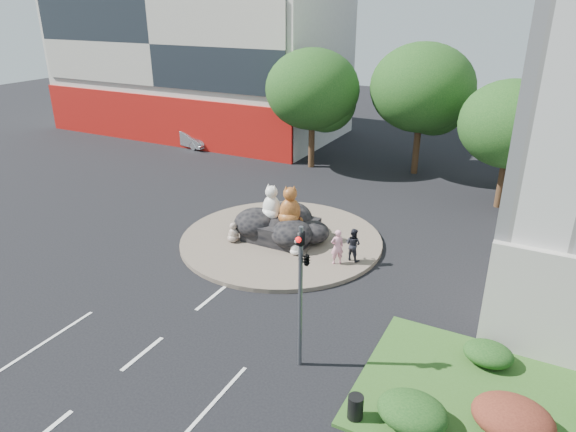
# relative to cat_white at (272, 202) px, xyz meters

# --- Properties ---
(ground) EXTENTS (120.00, 120.00, 0.00)m
(ground) POSITION_rel_cat_white_xyz_m (0.56, -10.07, -2.01)
(ground) COLOR black
(ground) RESTS_ON ground
(roundabout_island) EXTENTS (10.00, 10.00, 0.20)m
(roundabout_island) POSITION_rel_cat_white_xyz_m (0.56, -0.07, -1.91)
(roundabout_island) COLOR brown
(roundabout_island) RESTS_ON ground
(rock_plinth) EXTENTS (3.20, 2.60, 0.90)m
(rock_plinth) POSITION_rel_cat_white_xyz_m (0.56, -0.07, -1.36)
(rock_plinth) COLOR black
(rock_plinth) RESTS_ON roundabout_island
(shophouse_block) EXTENTS (25.20, 12.30, 17.40)m
(shophouse_block) POSITION_rel_cat_white_xyz_m (-17.44, 17.84, 4.18)
(shophouse_block) COLOR #B9B6A7
(shophouse_block) RESTS_ON ground
(grass_verge) EXTENTS (10.00, 6.00, 0.12)m
(grass_verge) POSITION_rel_cat_white_xyz_m (12.56, -7.07, -1.95)
(grass_verge) COLOR #2C521B
(grass_verge) RESTS_ON ground
(tree_left) EXTENTS (6.46, 6.46, 8.27)m
(tree_left) POSITION_rel_cat_white_xyz_m (-3.37, 11.99, 3.24)
(tree_left) COLOR #382314
(tree_left) RESTS_ON ground
(tree_mid) EXTENTS (6.84, 6.84, 8.76)m
(tree_mid) POSITION_rel_cat_white_xyz_m (3.63, 13.99, 3.55)
(tree_mid) COLOR #382314
(tree_mid) RESTS_ON ground
(tree_right) EXTENTS (5.70, 5.70, 7.30)m
(tree_right) POSITION_rel_cat_white_xyz_m (9.63, 9.99, 2.62)
(tree_right) COLOR #382314
(tree_right) RESTS_ON ground
(hedge_near_green) EXTENTS (2.00, 1.60, 0.90)m
(hedge_near_green) POSITION_rel_cat_white_xyz_m (9.56, -9.07, -1.44)
(hedge_near_green) COLOR #113711
(hedge_near_green) RESTS_ON grass_verge
(hedge_red) EXTENTS (2.20, 1.76, 0.99)m
(hedge_red) POSITION_rel_cat_white_xyz_m (12.06, -8.07, -1.39)
(hedge_red) COLOR #501E15
(hedge_red) RESTS_ON grass_verge
(hedge_back_green) EXTENTS (1.60, 1.28, 0.72)m
(hedge_back_green) POSITION_rel_cat_white_xyz_m (11.06, -5.27, -1.53)
(hedge_back_green) COLOR #113711
(hedge_back_green) RESTS_ON grass_verge
(traffic_light) EXTENTS (0.44, 1.24, 5.00)m
(traffic_light) POSITION_rel_cat_white_xyz_m (5.66, -8.08, 1.61)
(traffic_light) COLOR #595B60
(traffic_light) RESTS_ON ground
(cat_white) EXTENTS (1.17, 1.04, 1.81)m
(cat_white) POSITION_rel_cat_white_xyz_m (0.00, 0.00, 0.00)
(cat_white) COLOR silver
(cat_white) RESTS_ON rock_plinth
(cat_tabby) EXTENTS (1.54, 1.49, 1.95)m
(cat_tabby) POSITION_rel_cat_white_xyz_m (1.07, -0.09, 0.07)
(cat_tabby) COLOR #A84D23
(cat_tabby) RESTS_ON rock_plinth
(kitten_calico) EXTENTS (0.64, 0.56, 1.03)m
(kitten_calico) POSITION_rel_cat_white_xyz_m (-1.32, -1.49, -1.29)
(kitten_calico) COLOR beige
(kitten_calico) RESTS_ON roundabout_island
(kitten_white) EXTENTS (0.71, 0.70, 0.89)m
(kitten_white) POSITION_rel_cat_white_xyz_m (2.00, -1.34, -1.36)
(kitten_white) COLOR silver
(kitten_white) RESTS_ON roundabout_island
(pedestrian_pink) EXTENTS (0.71, 0.69, 1.65)m
(pedestrian_pink) POSITION_rel_cat_white_xyz_m (4.05, -1.29, -0.98)
(pedestrian_pink) COLOR pink
(pedestrian_pink) RESTS_ON roundabout_island
(pedestrian_dark) EXTENTS (0.85, 0.73, 1.55)m
(pedestrian_dark) POSITION_rel_cat_white_xyz_m (4.56, -0.64, -1.03)
(pedestrian_dark) COLOR black
(pedestrian_dark) RESTS_ON roundabout_island
(parked_car) EXTENTS (4.30, 2.20, 1.35)m
(parked_car) POSITION_rel_cat_white_xyz_m (-14.70, 12.35, -1.33)
(parked_car) COLOR #AFB2B7
(parked_car) RESTS_ON ground
(litter_bin) EXTENTS (0.53, 0.53, 0.74)m
(litter_bin) POSITION_rel_cat_white_xyz_m (8.06, -9.55, -1.52)
(litter_bin) COLOR black
(litter_bin) RESTS_ON grass_verge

